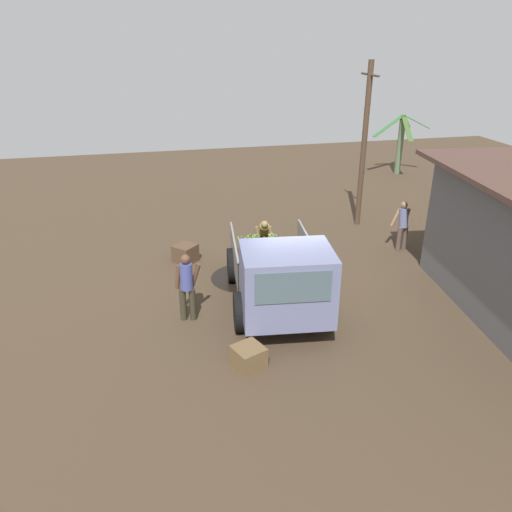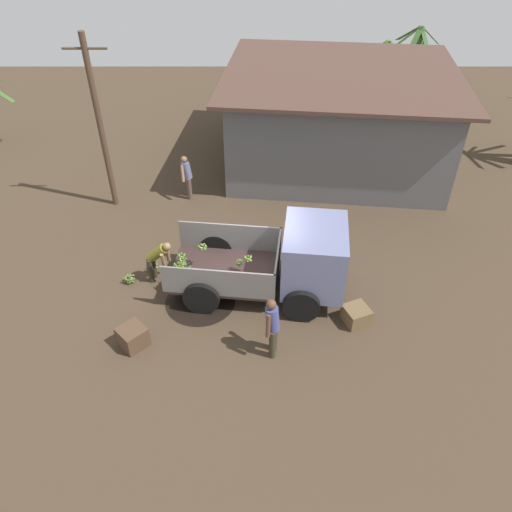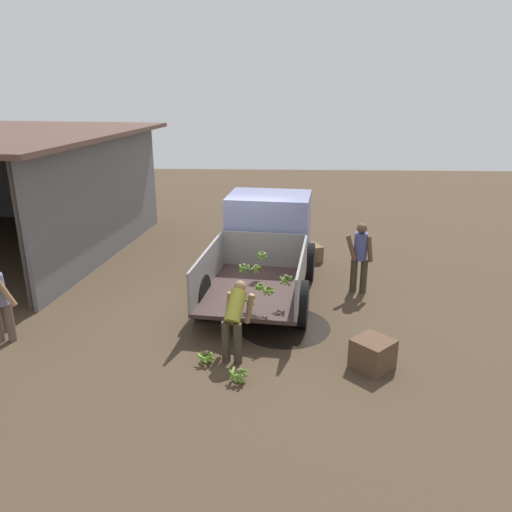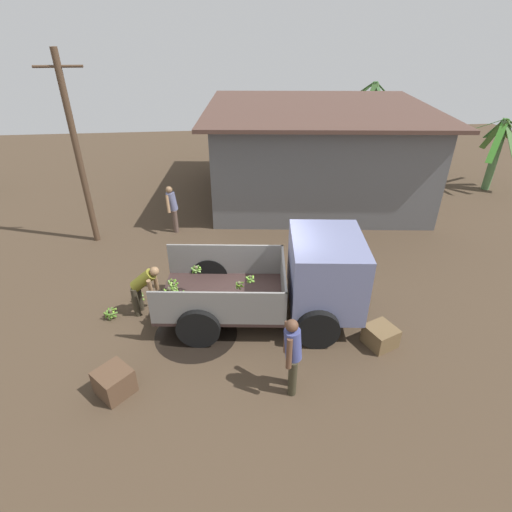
{
  "view_description": "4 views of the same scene",
  "coord_description": "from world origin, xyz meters",
  "px_view_note": "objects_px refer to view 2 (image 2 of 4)",
  "views": [
    {
      "loc": [
        10.81,
        -3.58,
        6.26
      ],
      "look_at": [
        -0.09,
        -1.07,
        1.2
      ],
      "focal_mm": 35.0,
      "sensor_mm": 36.0,
      "label": 1
    },
    {
      "loc": [
        0.12,
        -10.6,
        9.0
      ],
      "look_at": [
        0.12,
        -0.6,
        1.1
      ],
      "focal_mm": 35.0,
      "sensor_mm": 36.0,
      "label": 2
    },
    {
      "loc": [
        -10.23,
        -0.96,
        4.53
      ],
      "look_at": [
        -0.48,
        -0.54,
        1.17
      ],
      "focal_mm": 35.0,
      "sensor_mm": 36.0,
      "label": 3
    },
    {
      "loc": [
        -0.69,
        -7.99,
        6.01
      ],
      "look_at": [
        0.09,
        -0.24,
        1.4
      ],
      "focal_mm": 28.0,
      "sensor_mm": 36.0,
      "label": 4
    }
  ],
  "objects_px": {
    "cargo_truck": "(296,259)",
    "banana_bunch_on_ground_1": "(153,265)",
    "wooden_crate_0": "(133,337)",
    "person_worker_loading": "(157,258)",
    "wooden_crate_1": "(356,315)",
    "utility_pole": "(100,124)",
    "banana_bunch_on_ground_0": "(129,278)",
    "person_foreground_visitor": "(272,325)",
    "person_bystander_near_shed": "(187,175)"
  },
  "relations": [
    {
      "from": "cargo_truck",
      "to": "utility_pole",
      "type": "distance_m",
      "value": 7.42
    },
    {
      "from": "person_worker_loading",
      "to": "banana_bunch_on_ground_0",
      "type": "xyz_separation_m",
      "value": [
        -0.82,
        -0.11,
        -0.62
      ]
    },
    {
      "from": "cargo_truck",
      "to": "person_worker_loading",
      "type": "distance_m",
      "value": 3.69
    },
    {
      "from": "banana_bunch_on_ground_0",
      "to": "banana_bunch_on_ground_1",
      "type": "distance_m",
      "value": 0.82
    },
    {
      "from": "person_worker_loading",
      "to": "wooden_crate_0",
      "type": "bearing_deg",
      "value": -84.21
    },
    {
      "from": "cargo_truck",
      "to": "person_foreground_visitor",
      "type": "bearing_deg",
      "value": -100.79
    },
    {
      "from": "utility_pole",
      "to": "wooden_crate_0",
      "type": "bearing_deg",
      "value": -73.84
    },
    {
      "from": "person_worker_loading",
      "to": "banana_bunch_on_ground_1",
      "type": "xyz_separation_m",
      "value": [
        -0.27,
        0.48,
        -0.63
      ]
    },
    {
      "from": "person_worker_loading",
      "to": "banana_bunch_on_ground_0",
      "type": "height_order",
      "value": "person_worker_loading"
    },
    {
      "from": "cargo_truck",
      "to": "banana_bunch_on_ground_0",
      "type": "xyz_separation_m",
      "value": [
        -4.47,
        0.35,
        -0.95
      ]
    },
    {
      "from": "person_foreground_visitor",
      "to": "wooden_crate_1",
      "type": "relative_size",
      "value": 2.84
    },
    {
      "from": "banana_bunch_on_ground_0",
      "to": "wooden_crate_1",
      "type": "xyz_separation_m",
      "value": [
        5.93,
        -1.47,
        0.08
      ]
    },
    {
      "from": "wooden_crate_1",
      "to": "person_bystander_near_shed",
      "type": "bearing_deg",
      "value": 129.04
    },
    {
      "from": "utility_pole",
      "to": "banana_bunch_on_ground_0",
      "type": "bearing_deg",
      "value": -72.61
    },
    {
      "from": "wooden_crate_0",
      "to": "wooden_crate_1",
      "type": "relative_size",
      "value": 1.01
    },
    {
      "from": "person_foreground_visitor",
      "to": "wooden_crate_0",
      "type": "height_order",
      "value": "person_foreground_visitor"
    },
    {
      "from": "wooden_crate_0",
      "to": "utility_pole",
      "type": "bearing_deg",
      "value": 106.16
    },
    {
      "from": "cargo_truck",
      "to": "person_worker_loading",
      "type": "height_order",
      "value": "cargo_truck"
    },
    {
      "from": "wooden_crate_1",
      "to": "person_foreground_visitor",
      "type": "bearing_deg",
      "value": -154.71
    },
    {
      "from": "person_worker_loading",
      "to": "utility_pole",
      "type": "bearing_deg",
      "value": 130.52
    },
    {
      "from": "cargo_truck",
      "to": "wooden_crate_1",
      "type": "distance_m",
      "value": 2.03
    },
    {
      "from": "utility_pole",
      "to": "wooden_crate_0",
      "type": "height_order",
      "value": "utility_pole"
    },
    {
      "from": "person_bystander_near_shed",
      "to": "wooden_crate_1",
      "type": "relative_size",
      "value": 2.67
    },
    {
      "from": "wooden_crate_0",
      "to": "person_foreground_visitor",
      "type": "bearing_deg",
      "value": -4.33
    },
    {
      "from": "person_worker_loading",
      "to": "wooden_crate_1",
      "type": "height_order",
      "value": "person_worker_loading"
    },
    {
      "from": "utility_pole",
      "to": "banana_bunch_on_ground_0",
      "type": "xyz_separation_m",
      "value": [
        1.26,
        -4.03,
        -2.66
      ]
    },
    {
      "from": "cargo_truck",
      "to": "person_bystander_near_shed",
      "type": "relative_size",
      "value": 3.02
    },
    {
      "from": "cargo_truck",
      "to": "person_bystander_near_shed",
      "type": "height_order",
      "value": "cargo_truck"
    },
    {
      "from": "banana_bunch_on_ground_1",
      "to": "wooden_crate_0",
      "type": "xyz_separation_m",
      "value": [
        -0.01,
        -2.82,
        0.13
      ]
    },
    {
      "from": "person_worker_loading",
      "to": "banana_bunch_on_ground_1",
      "type": "bearing_deg",
      "value": 131.33
    },
    {
      "from": "utility_pole",
      "to": "person_bystander_near_shed",
      "type": "distance_m",
      "value": 3.12
    },
    {
      "from": "person_foreground_visitor",
      "to": "utility_pole",
      "type": "bearing_deg",
      "value": -40.9
    },
    {
      "from": "person_worker_loading",
      "to": "person_bystander_near_shed",
      "type": "xyz_separation_m",
      "value": [
        0.33,
        4.31,
        0.1
      ]
    },
    {
      "from": "cargo_truck",
      "to": "banana_bunch_on_ground_0",
      "type": "height_order",
      "value": "cargo_truck"
    },
    {
      "from": "banana_bunch_on_ground_0",
      "to": "wooden_crate_1",
      "type": "distance_m",
      "value": 6.11
    },
    {
      "from": "banana_bunch_on_ground_0",
      "to": "wooden_crate_1",
      "type": "bearing_deg",
      "value": -13.92
    },
    {
      "from": "utility_pole",
      "to": "person_worker_loading",
      "type": "relative_size",
      "value": 4.18
    },
    {
      "from": "person_worker_loading",
      "to": "person_bystander_near_shed",
      "type": "distance_m",
      "value": 4.32
    },
    {
      "from": "utility_pole",
      "to": "person_foreground_visitor",
      "type": "xyz_separation_m",
      "value": [
        5.07,
        -6.5,
        -1.89
      ]
    },
    {
      "from": "banana_bunch_on_ground_1",
      "to": "wooden_crate_0",
      "type": "bearing_deg",
      "value": -90.16
    },
    {
      "from": "wooden_crate_1",
      "to": "wooden_crate_0",
      "type": "bearing_deg",
      "value": -172.01
    },
    {
      "from": "utility_pole",
      "to": "person_foreground_visitor",
      "type": "distance_m",
      "value": 8.46
    },
    {
      "from": "utility_pole",
      "to": "person_bystander_near_shed",
      "type": "bearing_deg",
      "value": 9.13
    },
    {
      "from": "person_foreground_visitor",
      "to": "person_bystander_near_shed",
      "type": "height_order",
      "value": "person_foreground_visitor"
    },
    {
      "from": "utility_pole",
      "to": "person_bystander_near_shed",
      "type": "xyz_separation_m",
      "value": [
        2.42,
        0.39,
        -1.94
      ]
    },
    {
      "from": "wooden_crate_0",
      "to": "wooden_crate_1",
      "type": "bearing_deg",
      "value": 7.99
    },
    {
      "from": "cargo_truck",
      "to": "banana_bunch_on_ground_1",
      "type": "xyz_separation_m",
      "value": [
        -3.92,
        0.94,
        -0.96
      ]
    },
    {
      "from": "utility_pole",
      "to": "banana_bunch_on_ground_1",
      "type": "bearing_deg",
      "value": -62.09
    },
    {
      "from": "person_worker_loading",
      "to": "wooden_crate_0",
      "type": "distance_m",
      "value": 2.4
    },
    {
      "from": "person_bystander_near_shed",
      "to": "person_foreground_visitor",
      "type": "bearing_deg",
      "value": 100.07
    }
  ]
}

